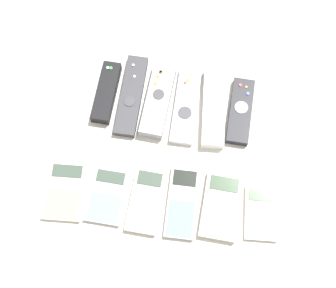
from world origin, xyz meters
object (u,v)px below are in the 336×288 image
(remote_3, at_px, (186,106))
(calculator_4, at_px, (221,206))
(remote_5, at_px, (240,111))
(calculator_3, at_px, (182,202))
(remote_1, at_px, (131,96))
(remote_0, at_px, (106,92))
(remote_4, at_px, (214,108))
(calculator_1, at_px, (107,196))
(calculator_0, at_px, (65,191))
(remote_2, at_px, (158,100))
(calculator_5, at_px, (261,214))
(calculator_2, at_px, (146,201))

(remote_3, relative_size, calculator_4, 1.29)
(remote_5, distance_m, calculator_3, 0.26)
(remote_3, bearing_deg, remote_1, 176.59)
(remote_0, xyz_separation_m, remote_4, (0.25, -0.01, 0.00))
(calculator_1, bearing_deg, calculator_4, 4.09)
(calculator_3, bearing_deg, calculator_0, -178.91)
(remote_2, height_order, calculator_0, remote_2)
(calculator_0, relative_size, calculator_5, 1.13)
(calculator_5, bearing_deg, remote_0, 144.56)
(remote_3, distance_m, calculator_1, 0.28)
(remote_4, relative_size, calculator_1, 1.57)
(calculator_5, bearing_deg, calculator_0, 177.59)
(remote_3, xyz_separation_m, remote_5, (0.13, 0.00, 0.00))
(remote_1, relative_size, remote_2, 1.10)
(remote_1, bearing_deg, remote_5, -0.86)
(calculator_3, relative_size, calculator_4, 1.07)
(calculator_3, xyz_separation_m, calculator_5, (0.17, -0.00, -0.00))
(remote_0, height_order, calculator_2, remote_0)
(remote_0, relative_size, remote_4, 0.77)
(remote_1, xyz_separation_m, calculator_5, (0.32, -0.24, -0.00))
(remote_3, relative_size, calculator_5, 1.59)
(calculator_1, xyz_separation_m, calculator_2, (0.09, -0.00, 0.00))
(remote_1, relative_size, calculator_3, 1.29)
(remote_0, distance_m, remote_2, 0.12)
(calculator_3, bearing_deg, calculator_5, -1.29)
(remote_3, distance_m, calculator_5, 0.30)
(calculator_1, xyz_separation_m, calculator_4, (0.25, 0.01, 0.00))
(remote_5, height_order, calculator_2, remote_5)
(calculator_0, xyz_separation_m, calculator_1, (0.09, 0.00, 0.00))
(remote_5, bearing_deg, remote_4, -178.07)
(remote_4, distance_m, calculator_2, 0.27)
(remote_0, xyz_separation_m, calculator_4, (0.29, -0.24, -0.00))
(remote_3, bearing_deg, remote_2, 177.68)
(remote_0, relative_size, remote_3, 0.80)
(calculator_0, relative_size, calculator_2, 0.93)
(remote_4, height_order, calculator_2, remote_4)
(remote_4, distance_m, calculator_4, 0.23)
(remote_0, relative_size, calculator_4, 1.04)
(calculator_3, height_order, calculator_4, calculator_4)
(remote_1, distance_m, remote_4, 0.20)
(remote_4, height_order, remote_5, remote_4)
(remote_3, xyz_separation_m, calculator_2, (-0.06, -0.24, -0.00))
(remote_2, distance_m, calculator_0, 0.30)
(remote_4, relative_size, calculator_3, 1.25)
(calculator_2, bearing_deg, remote_5, 54.34)
(calculator_2, bearing_deg, remote_4, 64.96)
(remote_3, bearing_deg, calculator_0, -134.66)
(remote_3, relative_size, calculator_3, 1.21)
(remote_2, distance_m, calculator_4, 0.29)
(calculator_1, distance_m, calculator_2, 0.09)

